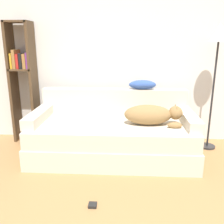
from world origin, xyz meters
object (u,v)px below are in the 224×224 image
at_px(couch, 112,139).
at_px(dog, 151,115).
at_px(bookshelf, 23,76).
at_px(laptop, 100,123).
at_px(throw_pillow, 142,85).
at_px(power_adapter, 93,205).
at_px(floor_lamp, 218,45).

distance_m(couch, dog, 0.57).
bearing_deg(bookshelf, couch, -21.08).
bearing_deg(laptop, bookshelf, 146.23).
relative_size(laptop, throw_pillow, 1.01).
bearing_deg(throw_pillow, dog, -79.66).
xyz_separation_m(couch, power_adapter, (-0.11, -1.00, -0.20)).
height_order(laptop, bookshelf, bookshelf).
xyz_separation_m(bookshelf, power_adapter, (1.12, -1.47, -0.90)).
xyz_separation_m(laptop, bookshelf, (-1.10, 0.54, 0.47)).
xyz_separation_m(laptop, throw_pillow, (0.51, 0.46, 0.37)).
xyz_separation_m(couch, throw_pillow, (0.37, 0.40, 0.61)).
distance_m(throw_pillow, bookshelf, 1.61).
distance_m(throw_pillow, power_adapter, 1.68).
relative_size(couch, dog, 2.91).
height_order(laptop, power_adapter, laptop).
relative_size(throw_pillow, bookshelf, 0.22).
distance_m(throw_pillow, floor_lamp, 1.01).
relative_size(dog, throw_pillow, 1.90).
bearing_deg(floor_lamp, couch, -164.94).
xyz_separation_m(throw_pillow, floor_lamp, (0.88, -0.07, 0.50)).
distance_m(couch, laptop, 0.28).
height_order(laptop, throw_pillow, throw_pillow).
bearing_deg(dog, couch, 172.35).
distance_m(laptop, bookshelf, 1.31).
height_order(dog, power_adapter, dog).
bearing_deg(couch, power_adapter, -96.48).
bearing_deg(throw_pillow, power_adapter, -108.91).
bearing_deg(floor_lamp, bookshelf, 176.73).
bearing_deg(power_adapter, throw_pillow, 71.09).
distance_m(couch, bookshelf, 1.50).
relative_size(bookshelf, power_adapter, 22.30).
xyz_separation_m(couch, floor_lamp, (1.24, 0.33, 1.11)).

